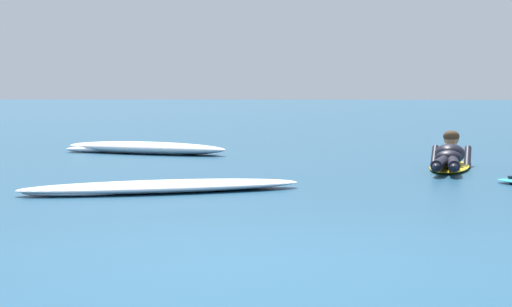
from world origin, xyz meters
The scene contains 4 objects.
ground_plane centered at (0.00, 10.00, 0.00)m, with size 120.00×120.00×0.00m, color navy.
surfer_far centered at (1.99, 7.10, 0.14)m, with size 0.85×2.50×0.53m.
whitewater_mid_left centered at (-2.47, 9.92, 0.09)m, with size 2.92×1.66×0.19m.
whitewater_mid_right centered at (-1.34, 4.15, 0.06)m, with size 3.01×1.70×0.12m.
Camera 1 is at (0.21, -6.18, 1.10)m, focal length 71.18 mm.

